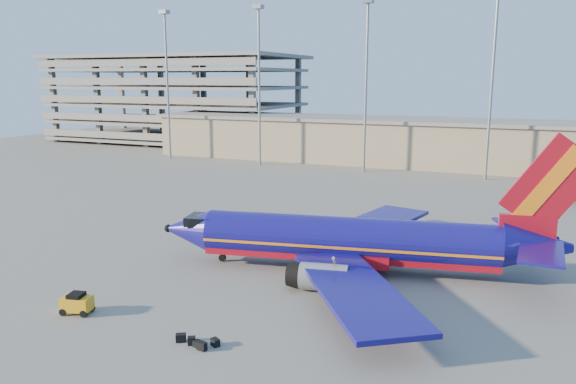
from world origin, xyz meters
name	(u,v)px	position (x,y,z in m)	size (l,w,h in m)	color
ground	(284,247)	(0.00, 0.00, 0.00)	(220.00, 220.00, 0.00)	slate
terminal_building	(463,143)	(10.00, 58.00, 4.32)	(122.00, 16.00, 8.50)	gray
parking_garage	(177,95)	(-62.00, 74.05, 11.73)	(62.00, 32.00, 21.40)	slate
light_mast_row	(427,68)	(5.00, 46.00, 17.55)	(101.60, 1.60, 28.65)	gray
aircraft_main	(358,242)	(8.42, -3.95, 2.56)	(35.04, 33.40, 11.96)	navy
baggage_tug	(77,303)	(-6.88, -19.93, 0.76)	(2.26, 1.65, 1.46)	orange
luggage_pile	(197,342)	(3.27, -20.78, 0.24)	(2.93, 1.30, 0.52)	black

